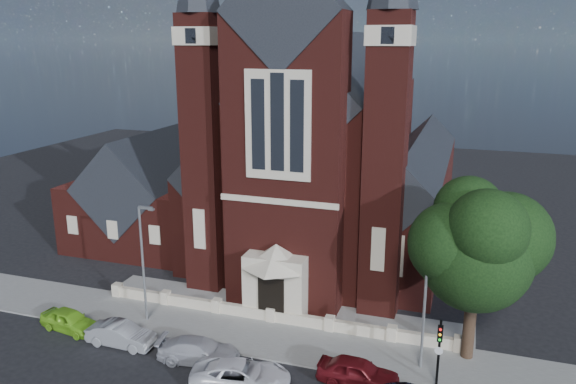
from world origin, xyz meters
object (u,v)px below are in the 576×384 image
at_px(parish_hall, 151,199).
at_px(car_white_suv, 241,375).
at_px(car_lime_van, 70,320).
at_px(street_lamp_left, 144,257).
at_px(car_silver_a, 121,335).
at_px(street_lamp_right, 427,296).
at_px(church, 333,156).
at_px(street_tree, 478,250).
at_px(car_dark_red, 358,372).
at_px(traffic_signal, 439,345).
at_px(car_silver_b, 199,350).

bearing_deg(parish_hall, car_white_suv, -48.14).
distance_m(parish_hall, car_lime_van, 17.42).
distance_m(street_lamp_left, car_silver_a, 5.02).
xyz_separation_m(street_lamp_left, car_lime_van, (-4.15, -2.64, -3.90)).
distance_m(parish_hall, street_lamp_right, 29.62).
bearing_deg(car_white_suv, church, -9.50).
bearing_deg(street_tree, parish_hall, 156.74).
height_order(street_lamp_right, car_silver_a, street_lamp_right).
height_order(church, car_silver_a, church).
distance_m(church, street_tree, 21.38).
bearing_deg(street_tree, car_dark_red, -142.56).
distance_m(parish_hall, traffic_signal, 31.20).
bearing_deg(traffic_signal, street_lamp_left, 175.24).
distance_m(street_tree, car_dark_red, 9.48).
bearing_deg(car_dark_red, street_tree, -50.48).
bearing_deg(street_tree, car_lime_van, -169.99).
height_order(traffic_signal, car_dark_red, traffic_signal).
height_order(street_lamp_right, traffic_signal, street_lamp_right).
xyz_separation_m(car_silver_a, car_white_suv, (8.71, -1.71, 0.03)).
height_order(traffic_signal, car_lime_van, traffic_signal).
xyz_separation_m(car_lime_van, car_dark_red, (18.96, -0.01, 0.06)).
height_order(car_silver_a, car_dark_red, car_dark_red).
xyz_separation_m(street_lamp_left, car_silver_a, (0.13, -3.19, -3.88)).
bearing_deg(street_lamp_right, car_silver_a, -169.88).
bearing_deg(traffic_signal, car_white_suv, -161.71).
xyz_separation_m(street_tree, car_silver_a, (-20.37, -4.90, -6.24)).
height_order(traffic_signal, car_white_suv, traffic_signal).
bearing_deg(traffic_signal, church, 118.20).
bearing_deg(car_silver_a, car_lime_van, 82.71).
height_order(street_lamp_right, car_lime_van, street_lamp_right).
bearing_deg(street_lamp_left, car_silver_a, -87.58).
distance_m(street_lamp_right, car_white_suv, 11.08).
distance_m(street_lamp_right, car_silver_a, 18.56).
bearing_deg(car_silver_a, church, -19.38).
height_order(church, car_silver_b, church).
relative_size(parish_hall, car_white_suv, 2.26).
bearing_deg(street_tree, traffic_signal, -115.95).
bearing_deg(church, car_dark_red, -72.28).
relative_size(church, car_dark_red, 7.77).
xyz_separation_m(car_silver_a, car_dark_red, (14.67, 0.54, 0.05)).
bearing_deg(church, car_white_suv, -87.76).
bearing_deg(car_dark_red, car_lime_van, 92.05).
bearing_deg(car_silver_b, car_lime_van, 76.36).
bearing_deg(car_silver_a, parish_hall, 25.55).
bearing_deg(street_tree, street_lamp_left, -175.24).
bearing_deg(street_lamp_left, car_lime_van, -147.48).
relative_size(car_white_suv, car_dark_red, 1.20).
xyz_separation_m(traffic_signal, car_silver_b, (-13.41, -1.73, -1.88)).
xyz_separation_m(church, car_silver_b, (-2.41, -22.24, -7.48)).
distance_m(street_lamp_left, car_silver_b, 7.50).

